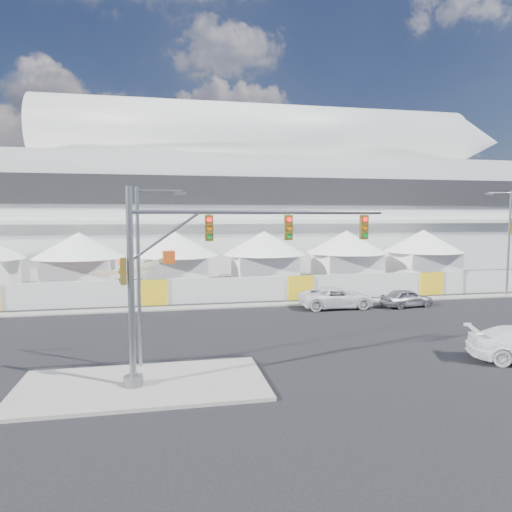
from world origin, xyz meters
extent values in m
plane|color=black|center=(0.00, 0.00, 0.00)|extent=(160.00, 160.00, 0.00)
cube|color=gray|center=(-6.00, -3.00, 0.07)|extent=(10.00, 5.00, 0.15)
cube|color=gray|center=(20.00, 12.50, 0.06)|extent=(80.00, 1.20, 0.12)
cube|color=silver|center=(8.00, 42.00, 7.00)|extent=(80.00, 24.00, 14.00)
cube|color=black|center=(8.00, 29.85, 9.80)|extent=(68.00, 0.30, 3.20)
cube|color=silver|center=(8.00, 29.60, 6.30)|extent=(72.00, 0.80, 0.50)
cylinder|color=silver|center=(8.00, 40.00, 17.78)|extent=(57.60, 8.40, 8.40)
cylinder|color=silver|center=(10.00, 40.00, 17.36)|extent=(51.60, 6.80, 6.80)
cylinder|color=silver|center=(12.00, 40.00, 16.94)|extent=(45.60, 5.20, 5.20)
cone|color=silver|center=(40.80, 40.00, 18.00)|extent=(8.00, 7.60, 7.60)
cube|color=white|center=(-13.00, 24.00, 1.50)|extent=(6.00, 6.00, 3.00)
cone|color=white|center=(-13.00, 24.00, 4.20)|extent=(8.40, 8.40, 2.40)
cube|color=white|center=(-4.00, 24.00, 1.50)|extent=(6.00, 6.00, 3.00)
cone|color=white|center=(-4.00, 24.00, 4.20)|extent=(8.40, 8.40, 2.40)
cube|color=white|center=(5.00, 24.00, 1.50)|extent=(6.00, 6.00, 3.00)
cone|color=white|center=(5.00, 24.00, 4.20)|extent=(8.40, 8.40, 2.40)
cube|color=white|center=(14.00, 24.00, 1.50)|extent=(6.00, 6.00, 3.00)
cone|color=white|center=(14.00, 24.00, 4.20)|extent=(8.40, 8.40, 2.40)
cube|color=white|center=(23.00, 24.00, 1.50)|extent=(6.00, 6.00, 3.00)
cone|color=white|center=(23.00, 24.00, 4.20)|extent=(8.40, 8.40, 2.40)
cube|color=silver|center=(6.00, 14.50, 1.00)|extent=(70.00, 0.25, 2.00)
imported|color=#9F9EA2|center=(13.09, 9.88, 0.69)|extent=(2.16, 4.23, 1.38)
imported|color=white|center=(7.69, 10.56, 0.79)|extent=(2.77, 5.76, 1.58)
imported|color=silver|center=(18.68, 18.52, 0.82)|extent=(4.50, 4.95, 1.64)
imported|color=black|center=(27.53, 18.11, 0.78)|extent=(3.19, 4.93, 1.56)
imported|color=#B8B7BC|center=(-8.44, 19.59, 0.66)|extent=(3.22, 4.92, 1.32)
cylinder|color=gray|center=(-6.35, -3.22, 4.13)|extent=(0.27, 0.27, 7.95)
cylinder|color=gray|center=(-6.35, -3.22, 0.35)|extent=(0.77, 0.77, 0.40)
cylinder|color=gray|center=(-1.08, -3.22, 7.11)|extent=(10.55, 0.18, 0.18)
cube|color=#594714|center=(-3.26, -3.22, 6.47)|extent=(0.32, 0.22, 1.05)
cube|color=#594714|center=(0.05, -3.22, 6.47)|extent=(0.32, 0.22, 1.05)
cube|color=#594714|center=(3.43, -3.22, 6.47)|extent=(0.32, 0.22, 1.05)
cube|color=#594714|center=(-6.63, -3.22, 4.79)|extent=(0.22, 0.32, 1.05)
cylinder|color=slate|center=(-6.19, -0.80, 4.19)|extent=(0.16, 0.16, 8.08)
cylinder|color=slate|center=(-5.20, -0.80, 8.05)|extent=(1.98, 0.11, 0.11)
cube|color=slate|center=(-4.30, -0.80, 7.96)|extent=(0.54, 0.22, 0.13)
cylinder|color=gray|center=(24.07, 12.50, 4.55)|extent=(0.18, 0.18, 9.10)
cylinder|color=gray|center=(22.96, 12.50, 8.90)|extent=(2.22, 0.12, 0.12)
cube|color=gray|center=(21.95, 12.50, 8.80)|extent=(0.61, 0.25, 0.15)
cube|color=yellow|center=(24.32, 12.50, 6.07)|extent=(0.03, 0.61, 1.42)
cube|color=#C84812|center=(-9.86, 18.10, 0.60)|extent=(4.09, 2.20, 1.19)
cube|color=beige|center=(-8.56, 18.10, 2.17)|extent=(4.14, 0.88, 0.38)
cube|color=beige|center=(-6.17, 18.10, 2.82)|extent=(3.21, 0.71, 1.32)
cube|color=#C84812|center=(-4.65, 18.10, 3.36)|extent=(1.09, 1.09, 1.08)
camera|label=1|loc=(-5.03, -21.61, 6.96)|focal=32.00mm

